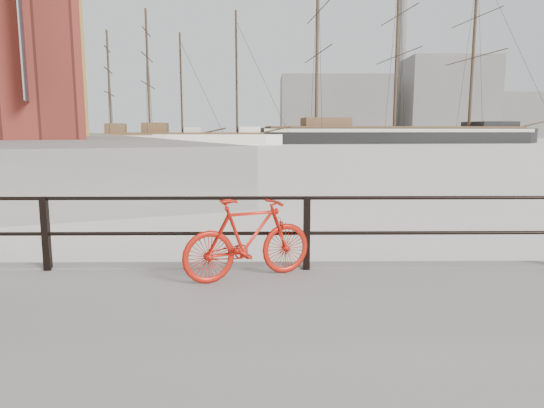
% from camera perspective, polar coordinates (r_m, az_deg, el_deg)
% --- Properties ---
extents(ground, '(400.00, 400.00, 0.00)m').
position_cam_1_polar(ground, '(6.93, 3.91, -10.08)').
color(ground, white).
rests_on(ground, ground).
extents(far_quay, '(78.44, 148.07, 1.80)m').
position_cam_1_polar(far_quay, '(87.90, -27.60, 6.76)').
color(far_quay, gray).
rests_on(far_quay, ground).
extents(guardrail, '(28.00, 0.10, 1.00)m').
position_cam_1_polar(guardrail, '(6.56, 4.09, -3.44)').
color(guardrail, black).
rests_on(guardrail, promenade).
extents(bicycle, '(1.67, 0.95, 1.04)m').
position_cam_1_polar(bicycle, '(6.14, -2.78, -4.07)').
color(bicycle, red).
rests_on(bicycle, promenade).
extents(barque_black, '(65.64, 28.18, 35.75)m').
position_cam_1_polar(barque_black, '(91.66, 14.09, 6.95)').
color(barque_black, black).
rests_on(barque_black, ground).
extents(schooner_mid, '(30.92, 15.05, 21.48)m').
position_cam_1_polar(schooner_mid, '(78.37, -9.13, 6.86)').
color(schooner_mid, white).
rests_on(schooner_mid, ground).
extents(schooner_left, '(25.05, 14.68, 17.96)m').
position_cam_1_polar(schooner_left, '(78.42, -14.39, 6.70)').
color(schooner_left, beige).
rests_on(schooner_left, ground).
extents(apartment_grey, '(26.02, 22.15, 23.20)m').
position_cam_1_polar(apartment_grey, '(100.64, -28.71, 13.94)').
color(apartment_grey, '#979893').
rests_on(apartment_grey, far_quay).
extents(apartment_brick, '(27.87, 22.90, 21.20)m').
position_cam_1_polar(apartment_brick, '(123.36, -27.59, 12.37)').
color(apartment_brick, brown).
rests_on(apartment_brick, far_quay).
extents(industrial_west, '(32.00, 18.00, 18.00)m').
position_cam_1_polar(industrial_west, '(148.13, 7.39, 11.14)').
color(industrial_west, gray).
rests_on(industrial_west, ground).
extents(industrial_mid, '(26.00, 20.00, 24.00)m').
position_cam_1_polar(industrial_mid, '(161.70, 19.78, 11.56)').
color(industrial_mid, gray).
rests_on(industrial_mid, ground).
extents(industrial_east, '(20.00, 16.00, 14.00)m').
position_cam_1_polar(industrial_east, '(175.21, 26.28, 9.28)').
color(industrial_east, gray).
rests_on(industrial_east, ground).
extents(smokestack, '(2.80, 2.80, 44.00)m').
position_cam_1_polar(smokestack, '(163.42, 14.91, 15.26)').
color(smokestack, gray).
rests_on(smokestack, ground).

